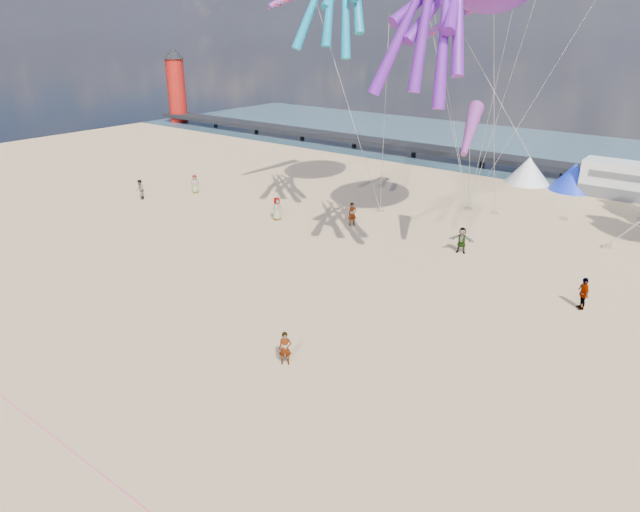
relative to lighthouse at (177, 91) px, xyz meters
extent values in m
plane|color=#DDB57F|center=(56.00, -44.00, -4.50)|extent=(120.00, 120.00, 0.00)
plane|color=#314F5E|center=(56.00, 11.00, -4.48)|extent=(120.00, 120.00, 0.00)
cube|color=black|center=(28.00, 0.00, -3.50)|extent=(60.00, 3.00, 0.50)
cylinder|color=#A5140F|center=(0.00, 0.00, 0.00)|extent=(2.60, 2.60, 9.00)
cube|color=silver|center=(62.00, -4.00, -3.00)|extent=(6.60, 2.50, 3.00)
cone|color=white|center=(54.00, -4.00, -3.30)|extent=(4.00, 4.00, 2.40)
cone|color=#1933CC|center=(58.00, -4.00, -3.30)|extent=(4.00, 4.00, 2.40)
cylinder|color=#F2338C|center=(56.00, -49.00, -4.48)|extent=(34.00, 0.03, 0.03)
imported|color=tan|center=(56.32, -40.45, -3.75)|extent=(0.66, 0.62, 1.51)
imported|color=#7F6659|center=(43.01, -26.06, -3.64)|extent=(0.56, 0.71, 1.72)
imported|color=#7F6659|center=(30.41, -28.94, -3.68)|extent=(0.96, 0.88, 1.64)
imported|color=#7F6659|center=(64.87, -27.34, -3.64)|extent=(1.18, 1.26, 1.71)
imported|color=#7F6659|center=(56.68, -23.89, -3.66)|extent=(1.06, 0.64, 1.69)
imported|color=#7F6659|center=(48.16, -23.71, -3.65)|extent=(1.28, 1.59, 1.70)
imported|color=#7F6659|center=(32.50, -24.88, -3.72)|extent=(0.66, 0.68, 1.57)
cube|color=gray|center=(48.01, -19.68, -4.39)|extent=(0.50, 0.35, 0.22)
cube|color=gray|center=(55.28, -14.87, -4.39)|extent=(0.50, 0.35, 0.22)
cube|color=gray|center=(63.87, -17.29, -4.39)|extent=(0.50, 0.35, 0.22)
cube|color=gray|center=(59.94, -13.07, -4.39)|extent=(0.50, 0.35, 0.22)
cube|color=gray|center=(53.22, -15.02, -4.39)|extent=(0.50, 0.35, 0.22)
camera|label=1|loc=(70.25, -56.03, 8.89)|focal=32.00mm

